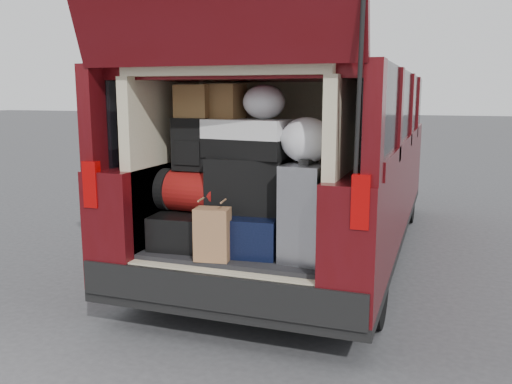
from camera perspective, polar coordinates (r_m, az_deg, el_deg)
ground at (r=3.81m, az=-2.10°, el=-14.42°), size 80.00×80.00×0.00m
minivan at (r=5.28m, az=5.23°, el=2.82°), size 1.90×5.35×2.77m
load_floor at (r=3.95m, az=-0.64°, el=-9.22°), size 1.24×1.05×0.55m
black_hardshell at (r=3.85m, az=-6.93°, el=-3.72°), size 0.46×0.61×0.23m
navy_hardshell at (r=3.70m, az=-0.84°, el=-4.03°), size 0.53×0.63×0.25m
silver_roller at (r=3.45m, az=5.47°, el=-2.06°), size 0.30×0.43×0.61m
kraft_bag at (r=3.44m, az=-4.61°, el=-4.45°), size 0.24×0.17×0.34m
red_duffel at (r=3.80m, az=-6.72°, el=0.12°), size 0.47×0.32×0.29m
black_soft_case at (r=3.65m, az=-0.96°, el=0.76°), size 0.54×0.35×0.37m
backpack at (r=3.77m, az=-6.73°, el=5.03°), size 0.26×0.16×0.36m
twotone_duffel at (r=3.63m, az=-0.87°, el=5.66°), size 0.60×0.37×0.25m
grocery_sack_lower at (r=3.78m, az=-6.37°, el=9.47°), size 0.25×0.21×0.22m
grocery_sack_upper at (r=3.74m, az=-3.27°, el=9.51°), size 0.26×0.22×0.23m
plastic_bag_center at (r=3.62m, az=0.85°, el=9.45°), size 0.29×0.28×0.23m
plastic_bag_right at (r=3.43m, az=5.34°, el=5.48°), size 0.34×0.31×0.29m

